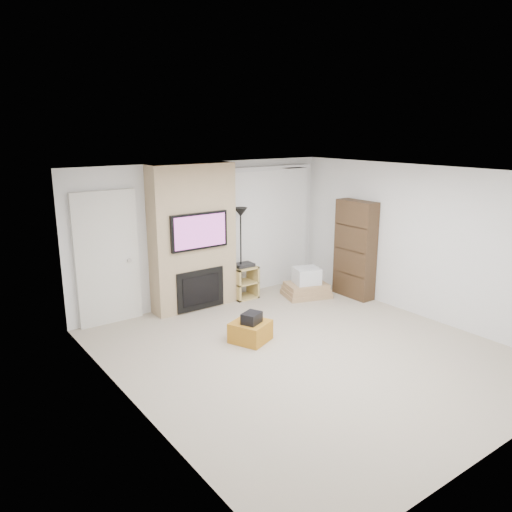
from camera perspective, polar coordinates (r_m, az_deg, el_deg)
floor at (r=7.19m, az=5.75°, el=-10.86°), size 5.00×5.50×0.00m
ceiling at (r=6.53m, az=6.30°, el=9.40°), size 5.00×5.50×0.00m
wall_back at (r=8.92m, az=-5.88°, el=2.62°), size 5.00×0.00×2.50m
wall_front at (r=5.17m, az=27.03°, el=-7.74°), size 5.00×0.00×2.50m
wall_left at (r=5.47m, az=-13.93°, el=-5.35°), size 0.00×5.50×2.50m
wall_right at (r=8.59m, az=18.51°, el=1.48°), size 0.00×5.50×2.50m
hvac_vent at (r=7.39m, az=4.40°, el=9.99°), size 0.35×0.18×0.01m
ottoman at (r=7.44m, az=-0.65°, el=-8.61°), size 0.66×0.66×0.30m
black_bag at (r=7.31m, az=-0.50°, el=-7.09°), size 0.34×0.31×0.16m
fireplace_wall at (r=8.58m, az=-7.19°, el=2.01°), size 1.50×0.47×2.50m
entry_door at (r=8.20m, az=-16.62°, el=-0.37°), size 1.02×0.11×2.14m
vertical_blinds at (r=9.64m, az=1.47°, el=3.72°), size 1.98×0.10×2.37m
floor_lamp at (r=8.94m, az=-1.77°, el=3.27°), size 0.25×0.25×1.69m
av_stand at (r=9.21m, az=-1.39°, el=-2.74°), size 0.45×0.38×0.66m
box_stack at (r=9.39m, az=5.77°, el=-3.36°), size 0.97×0.84×0.55m
bookshelf at (r=9.34m, az=11.27°, el=0.75°), size 0.30×0.80×1.80m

